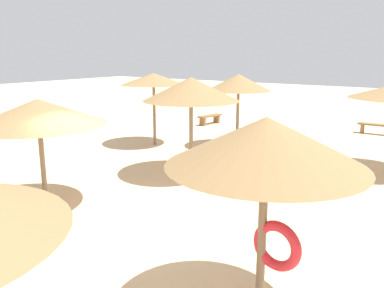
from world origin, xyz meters
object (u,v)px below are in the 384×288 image
Objects in this scene: parasol_0 at (191,89)px; lounger_3 at (0,216)px; parasol_3 at (38,112)px; parasol_4 at (154,79)px; parasol_5 at (266,144)px; lounger_2 at (282,139)px; bench_0 at (210,118)px; lounger_0 at (238,156)px; parasol_2 at (238,83)px; bench_1 at (375,127)px.

parasol_0 is 6.05m from lounger_3.
parasol_4 reaches higher than parasol_3.
lounger_3 is at bearing -175.26° from parasol_5.
bench_0 is at bearing 152.11° from lounger_2.
bench_0 is at bearing 129.50° from lounger_0.
lounger_0 is (-4.06, 6.86, -2.23)m from parasol_5.
parasol_3 is 9.77m from lounger_2.
parasol_2 is at bearing 87.07° from lounger_3.
lounger_3 is at bearing -76.49° from bench_0.
parasol_2 is at bearing 84.60° from parasol_3.
lounger_3 is 1.21× the size of bench_0.
lounger_3 is (-1.74, -7.34, -0.01)m from lounger_0.
parasol_5 is 15.85m from bench_0.
parasol_2 is at bearing 26.33° from parasol_4.
parasol_3 reaches higher than lounger_2.
parasol_0 is at bearing 78.45° from lounger_3.
bench_0 is (-3.69, 3.79, -2.21)m from parasol_2.
parasol_4 is 4.91m from lounger_0.
bench_1 is at bearing 56.31° from parasol_2.
parasol_0 reaches higher than bench_0.
bench_1 is at bearing 73.95° from lounger_3.
parasol_0 is 4.46m from parasol_4.
parasol_3 is at bearing -76.37° from bench_0.
parasol_4 reaches higher than lounger_2.
lounger_3 is 16.13m from bench_1.
parasol_0 reaches higher than lounger_0.
parasol_2 is 3.38m from lounger_0.
parasol_4 reaches higher than parasol_2.
bench_1 is (2.52, 4.89, 0.02)m from lounger_2.
lounger_0 is at bearing -93.59° from lounger_2.
parasol_3 reaches higher than lounger_3.
bench_1 is at bearing 46.85° from parasol_4.
lounger_3 is at bearing -77.59° from parasol_3.
parasol_0 is at bearing 133.18° from parasol_5.
lounger_0 reaches higher than bench_0.
parasol_0 is 6.85m from parasol_5.
bench_0 is (-5.15, 2.73, 0.02)m from lounger_2.
parasol_5 reaches higher than bench_0.
parasol_4 is 1.92× the size of bench_1.
parasol_4 is at bearing -150.19° from lounger_2.
bench_1 is (3.97, 5.96, -2.21)m from parasol_2.
lounger_2 is 10.79m from lounger_3.
lounger_0 is 1.02× the size of lounger_2.
bench_1 is (4.75, 14.19, -1.99)m from parasol_3.
lounger_2 is at bearing 79.62° from lounger_3.
parasol_5 is 15.24m from bench_1.
parasol_2 is 7.49m from bench_1.
parasol_2 is 1.44× the size of lounger_0.
lounger_0 is at bearing 76.68° from lounger_3.
parasol_2 reaches higher than lounger_2.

